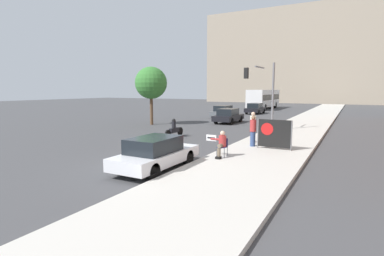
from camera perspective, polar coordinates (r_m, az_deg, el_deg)
ground_plane at (r=12.78m, az=-8.52°, el=-7.47°), size 160.00×160.00×0.00m
sidewalk_curb at (r=25.34m, az=19.49°, el=-0.25°), size 4.26×90.00×0.17m
building_backdrop_far at (r=80.73m, az=22.16°, el=12.55°), size 52.00×12.00×22.64m
seated_protester at (r=13.75m, az=5.60°, el=-2.89°), size 0.98×0.77×1.21m
jogger_on_sidewalk at (r=16.61m, az=11.54°, el=-0.54°), size 0.34×0.34×1.66m
pedestrian_behind at (r=17.86m, az=11.52°, el=0.24°), size 0.34×0.34×1.79m
protest_banner at (r=16.02m, az=15.36°, el=-1.03°), size 1.78×0.06×1.54m
traffic_light_pole at (r=23.72m, az=13.20°, el=7.93°), size 2.37×2.14×5.07m
parked_car_curbside at (r=12.27m, az=-6.94°, el=-4.79°), size 1.73×4.18×1.35m
car_on_road_nearest at (r=29.42m, az=6.94°, el=2.33°), size 1.78×4.13×1.41m
car_on_road_midblock at (r=35.12m, az=5.99°, el=3.15°), size 1.77×4.20×1.40m
car_on_road_distant at (r=41.38m, az=11.95°, el=3.68°), size 1.79×4.30×1.43m
city_bus_on_road at (r=51.83m, az=13.52°, el=5.59°), size 2.60×11.45×3.20m
motorcycle_on_road at (r=20.50m, az=-3.44°, el=-0.24°), size 0.28×2.20×1.28m
street_tree_near_curb at (r=27.94m, az=-7.81°, el=8.48°), size 2.94×2.94×5.32m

